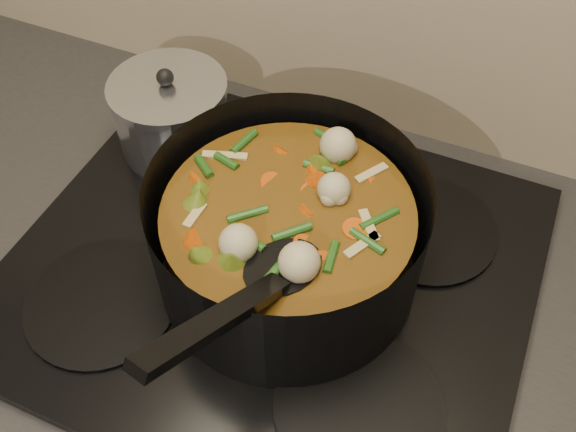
% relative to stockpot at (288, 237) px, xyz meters
% --- Properties ---
extents(counter, '(2.64, 0.64, 0.91)m').
position_rel_stockpot_xyz_m(counter, '(-0.02, 0.00, -0.54)').
color(counter, brown).
rests_on(counter, ground).
extents(stovetop, '(0.62, 0.54, 0.03)m').
position_rel_stockpot_xyz_m(stovetop, '(-0.02, 0.00, -0.08)').
color(stovetop, black).
rests_on(stovetop, counter).
extents(stockpot, '(0.40, 0.47, 0.23)m').
position_rel_stockpot_xyz_m(stockpot, '(0.00, 0.00, 0.00)').
color(stockpot, black).
rests_on(stockpot, stovetop).
extents(saucepan, '(0.16, 0.16, 0.13)m').
position_rel_stockpot_xyz_m(saucepan, '(-0.24, 0.14, -0.02)').
color(saucepan, silver).
rests_on(saucepan, stovetop).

